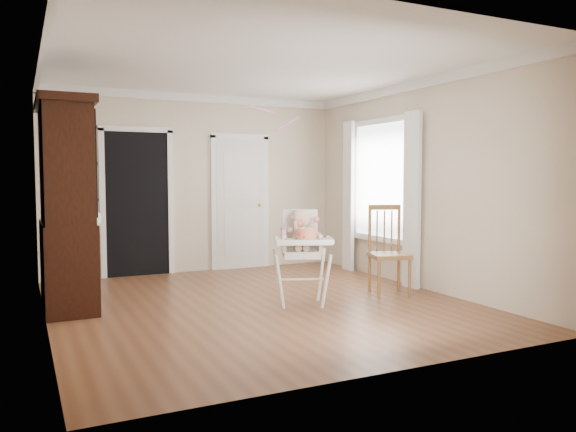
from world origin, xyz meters
name	(u,v)px	position (x,y,z in m)	size (l,w,h in m)	color
floor	(260,304)	(0.00, 0.00, 0.00)	(5.00, 5.00, 0.00)	brown
ceiling	(259,64)	(0.00, 0.00, 2.70)	(5.00, 5.00, 0.00)	white
wall_back	(197,183)	(0.00, 2.50, 1.35)	(4.50, 4.50, 0.00)	beige
wall_left	(43,187)	(-2.25, 0.00, 1.35)	(5.00, 5.00, 0.00)	beige
wall_right	(419,185)	(2.25, 0.00, 1.35)	(5.00, 5.00, 0.00)	beige
crown_molding	(260,70)	(0.00, 0.00, 2.64)	(4.50, 5.00, 0.12)	white
doorway	(137,200)	(-0.90, 2.48, 1.11)	(1.06, 0.05, 2.22)	black
closet_door	(240,204)	(0.70, 2.48, 1.02)	(0.96, 0.09, 2.13)	white
window_right	(379,188)	(2.18, 0.80, 1.29)	(0.13, 1.84, 2.30)	white
high_chair	(301,245)	(0.41, -0.23, 0.68)	(0.86, 0.95, 1.10)	white
baby	(301,231)	(0.42, -0.21, 0.84)	(0.30, 0.31, 0.49)	beige
cake	(307,234)	(0.35, -0.47, 0.83)	(0.28, 0.28, 0.13)	silver
sippy_cup	(284,233)	(0.17, -0.25, 0.83)	(0.07, 0.07, 0.16)	pink
china_cabinet	(67,205)	(-1.99, 0.75, 1.14)	(0.60, 1.35, 2.28)	black
dining_chair	(388,253)	(1.65, -0.18, 0.51)	(0.56, 0.56, 1.10)	brown
streamer	(263,110)	(0.44, 0.96, 2.33)	(0.03, 0.50, 0.02)	#FF93C1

